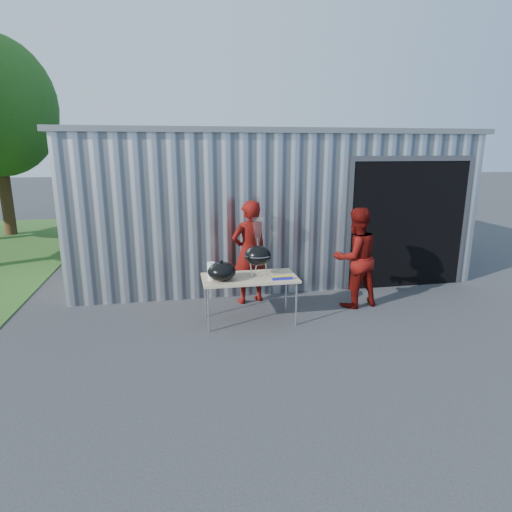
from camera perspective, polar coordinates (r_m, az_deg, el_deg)
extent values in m
plane|color=#303032|center=(6.66, 0.77, -10.08)|extent=(80.00, 80.00, 0.00)
cube|color=silver|center=(10.91, -0.04, 7.65)|extent=(8.00, 6.00, 3.00)
cube|color=slate|center=(10.84, -0.04, 15.82)|extent=(8.20, 6.20, 0.10)
cube|color=black|center=(9.50, 17.86, 4.48)|extent=(2.40, 1.20, 2.50)
cube|color=#4C4C51|center=(8.89, 20.27, 12.12)|extent=(2.52, 0.08, 0.10)
cylinder|color=#442D19|center=(15.94, -30.23, 6.01)|extent=(0.36, 0.36, 2.01)
cube|color=tan|center=(6.82, -0.87, -2.94)|extent=(1.50, 0.75, 0.04)
cylinder|color=silver|center=(6.56, -6.36, -7.18)|extent=(0.03, 0.03, 0.71)
cylinder|color=silver|center=(6.80, 5.38, -6.40)|extent=(0.03, 0.03, 0.71)
cylinder|color=silver|center=(7.15, -6.77, -5.37)|extent=(0.03, 0.03, 0.71)
cylinder|color=silver|center=(7.37, 4.03, -4.72)|extent=(0.03, 0.03, 0.71)
ellipsoid|color=black|center=(6.78, 0.25, 0.08)|extent=(0.42, 0.42, 0.32)
cylinder|color=silver|center=(6.77, 0.25, 0.17)|extent=(0.43, 0.43, 0.02)
cylinder|color=silver|center=(6.77, 0.25, 0.27)|extent=(0.40, 0.40, 0.01)
cylinder|color=silver|center=(6.96, 0.03, -1.37)|extent=(0.02, 0.02, 0.24)
cylinder|color=silver|center=(6.74, -0.65, -1.89)|extent=(0.02, 0.02, 0.24)
cylinder|color=silver|center=(6.79, 1.37, -1.78)|extent=(0.02, 0.02, 0.24)
cylinder|color=#B95E42|center=(6.75, -0.77, 0.34)|extent=(0.02, 0.14, 0.02)
cylinder|color=#B95E42|center=(6.75, -0.36, 0.36)|extent=(0.02, 0.14, 0.02)
cylinder|color=#B95E42|center=(6.76, 0.05, 0.38)|extent=(0.02, 0.14, 0.02)
cylinder|color=#B95E42|center=(6.77, 0.46, 0.39)|extent=(0.02, 0.14, 0.02)
cylinder|color=#B95E42|center=(6.78, 0.86, 0.41)|extent=(0.02, 0.14, 0.02)
cylinder|color=#B95E42|center=(6.79, 1.27, 0.43)|extent=(0.02, 0.14, 0.02)
cone|color=silver|center=(6.71, 0.25, 2.76)|extent=(0.20, 0.20, 0.55)
ellipsoid|color=black|center=(6.61, -4.60, -2.05)|extent=(0.44, 0.44, 0.29)
cylinder|color=black|center=(6.57, -4.62, -0.72)|extent=(0.05, 0.05, 0.03)
cylinder|color=white|center=(6.65, -5.97, -2.02)|extent=(0.12, 0.12, 0.28)
cube|color=white|center=(6.89, -5.63, -2.21)|extent=(0.20, 0.15, 0.10)
cube|color=#1919A3|center=(6.66, 3.53, -2.96)|extent=(0.32, 0.05, 0.05)
cube|color=yellow|center=(6.66, 3.53, -2.71)|extent=(0.32, 0.05, 0.01)
imported|color=#5C0B08|center=(7.64, -0.89, 0.49)|extent=(0.78, 0.64, 1.86)
imported|color=#5C0B08|center=(7.66, 13.11, -0.22)|extent=(0.96, 0.81, 1.76)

